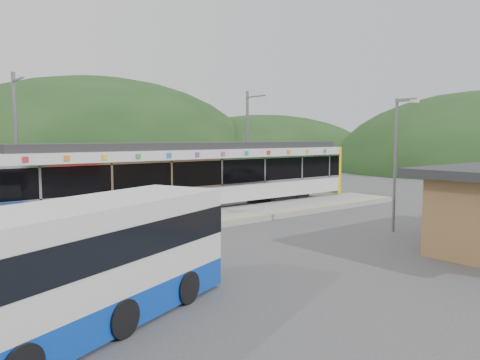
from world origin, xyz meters
TOP-DOWN VIEW (x-y plane):
  - ground at (0.00, 0.00)m, footprint 120.00×120.00m
  - hills at (6.19, 5.29)m, footprint 146.00×149.00m
  - platform at (0.00, 3.30)m, footprint 26.00×3.20m
  - yellow_line at (0.00, 2.00)m, footprint 26.00×0.10m
  - train at (1.33, 6.00)m, footprint 20.44×3.01m
  - catenary_mast_west at (-7.00, 8.56)m, footprint 0.18×1.80m
  - catenary_mast_east at (7.00, 8.56)m, footprint 0.18×1.80m
  - bus at (-10.23, -5.58)m, footprint 9.94×5.74m
  - lamp_post at (4.87, -3.72)m, footprint 0.36×1.01m

SIDE VIEW (x-z plane):
  - ground at x=0.00m, z-range 0.00..0.00m
  - hills at x=6.19m, z-range -13.00..13.00m
  - platform at x=0.00m, z-range 0.00..0.30m
  - yellow_line at x=0.00m, z-range 0.30..0.31m
  - bus at x=-10.23m, z-range -0.05..2.62m
  - train at x=1.33m, z-range 0.19..3.93m
  - lamp_post at x=4.87m, z-range 0.56..6.21m
  - catenary_mast_west at x=-7.00m, z-range 0.15..7.15m
  - catenary_mast_east at x=7.00m, z-range 0.15..7.15m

